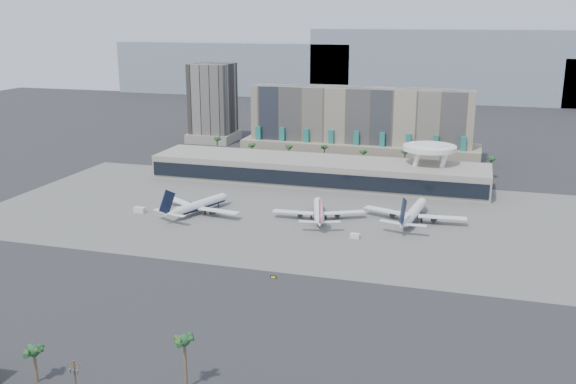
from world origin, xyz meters
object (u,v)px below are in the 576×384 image
(airliner_centre, at_px, (319,211))
(service_vehicle_b, at_px, (355,236))
(airliner_right, at_px, (413,213))
(utility_pole, at_px, (75,381))
(taxiway_sign, at_px, (273,277))
(airliner_left, at_px, (198,205))
(service_vehicle_a, at_px, (140,210))

(airliner_centre, xyz_separation_m, service_vehicle_b, (19.00, -18.84, -2.59))
(airliner_right, height_order, service_vehicle_b, airliner_right)
(utility_pole, distance_m, taxiway_sign, 83.18)
(airliner_left, height_order, taxiway_sign, airliner_left)
(utility_pole, xyz_separation_m, service_vehicle_a, (-59.13, 133.30, -5.93))
(utility_pole, xyz_separation_m, airliner_centre, (17.57, 145.92, -3.63))
(utility_pole, xyz_separation_m, airliner_right, (55.80, 153.75, -3.26))
(airliner_left, height_order, airliner_right, airliner_right)
(airliner_right, relative_size, service_vehicle_b, 12.46)
(service_vehicle_a, height_order, service_vehicle_b, service_vehicle_a)
(utility_pole, relative_size, service_vehicle_a, 2.43)
(airliner_left, relative_size, airliner_right, 0.91)
(airliner_left, height_order, airliner_centre, airliner_left)
(airliner_left, height_order, service_vehicle_a, airliner_left)
(airliner_left, xyz_separation_m, taxiway_sign, (52.69, -58.49, -3.21))
(airliner_centre, relative_size, service_vehicle_b, 11.04)
(airliner_centre, relative_size, airliner_right, 0.89)
(airliner_right, bearing_deg, airliner_centre, -161.38)
(airliner_centre, relative_size, service_vehicle_a, 7.98)
(utility_pole, relative_size, service_vehicle_b, 3.36)
(service_vehicle_b, height_order, taxiway_sign, service_vehicle_b)
(airliner_centre, bearing_deg, taxiway_sign, -104.29)
(airliner_centre, distance_m, taxiway_sign, 65.17)
(service_vehicle_b, bearing_deg, airliner_right, 59.47)
(service_vehicle_a, xyz_separation_m, service_vehicle_b, (95.71, -6.22, -0.29))
(airliner_centre, relative_size, taxiway_sign, 19.23)
(utility_pole, relative_size, airliner_right, 0.27)
(utility_pole, relative_size, taxiway_sign, 5.85)
(airliner_right, xyz_separation_m, service_vehicle_a, (-114.93, -20.45, -2.68))
(airliner_right, height_order, service_vehicle_a, airliner_right)
(service_vehicle_b, bearing_deg, service_vehicle_a, -178.46)
(utility_pole, distance_m, service_vehicle_a, 145.95)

